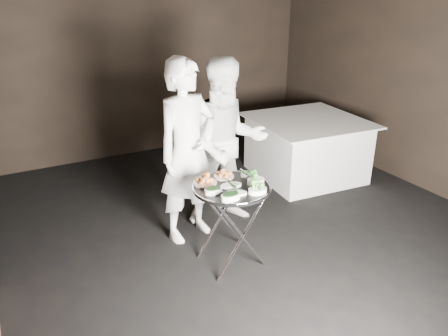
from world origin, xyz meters
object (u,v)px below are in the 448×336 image
serving_tray (232,187)px  dining_table (306,148)px  tray_stand (231,221)px  waiter_left (188,152)px  waiter_right (227,144)px

serving_tray → dining_table: (1.97, 1.36, -0.39)m
tray_stand → waiter_left: bearing=101.8°
waiter_left → waiter_right: (0.52, 0.11, -0.03)m
waiter_left → dining_table: size_ratio=1.32×
tray_stand → waiter_right: (0.38, 0.78, 0.48)m
serving_tray → waiter_right: bearing=63.9°
waiter_left → waiter_right: size_ratio=1.03×
waiter_right → dining_table: (1.59, 0.58, -0.52)m
waiter_left → waiter_right: bearing=-2.4°
serving_tray → waiter_right: waiter_right is taller
tray_stand → waiter_left: (-0.14, 0.67, 0.51)m
dining_table → waiter_right: bearing=-159.9°
dining_table → serving_tray: bearing=-145.4°
serving_tray → waiter_right: (0.38, 0.78, 0.12)m
tray_stand → waiter_right: size_ratio=0.43×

